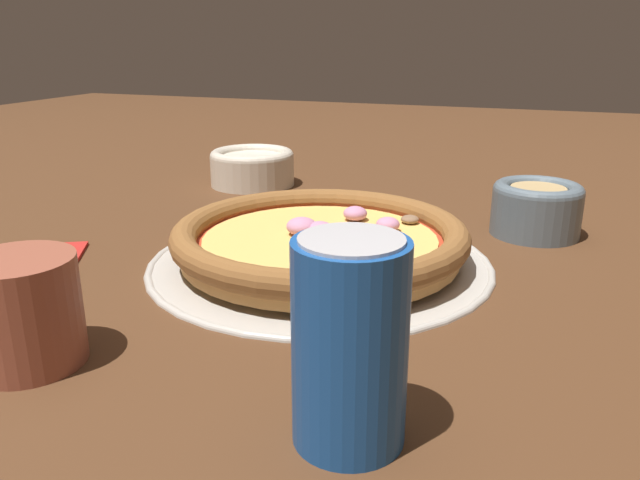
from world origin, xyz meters
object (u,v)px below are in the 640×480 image
at_px(bowl_near, 536,207).
at_px(beverage_can, 350,343).
at_px(bowl_far, 252,166).
at_px(pizza, 320,239).
at_px(pizza_tray, 320,260).
at_px(drinking_cup, 24,312).
at_px(napkin, 17,268).

bearing_deg(bowl_near, beverage_can, 168.63).
bearing_deg(beverage_can, bowl_far, 30.61).
distance_m(pizza, beverage_can, 0.29).
height_order(pizza_tray, bowl_near, bowl_near).
xyz_separation_m(pizza_tray, drinking_cup, (-0.26, 0.13, 0.04)).
bearing_deg(beverage_can, pizza_tray, 23.14).
bearing_deg(pizza_tray, bowl_near, -48.90).
xyz_separation_m(pizza_tray, pizza, (0.00, -0.00, 0.02)).
height_order(pizza_tray, drinking_cup, drinking_cup).
xyz_separation_m(bowl_near, beverage_can, (-0.45, 0.09, 0.03)).
xyz_separation_m(drinking_cup, beverage_can, (-0.01, -0.24, 0.02)).
relative_size(drinking_cup, beverage_can, 0.65).
relative_size(pizza_tray, napkin, 1.88).
bearing_deg(bowl_far, pizza_tray, -143.46).
height_order(pizza_tray, bowl_far, bowl_far).
distance_m(pizza_tray, beverage_can, 0.30).
bearing_deg(napkin, pizza, -65.46).
bearing_deg(bowl_far, drinking_cup, -170.72).
bearing_deg(drinking_cup, napkin, 47.33).
relative_size(bowl_far, napkin, 0.69).
xyz_separation_m(pizza_tray, bowl_near, (0.18, -0.20, 0.03)).
bearing_deg(pizza, bowl_near, -48.93).
relative_size(bowl_near, bowl_far, 0.79).
bearing_deg(pizza, beverage_can, -156.93).
relative_size(drinking_cup, napkin, 0.43).
bearing_deg(napkin, drinking_cup, -132.67).
relative_size(bowl_near, napkin, 0.54).
distance_m(pizza_tray, drinking_cup, 0.29).
relative_size(pizza_tray, drinking_cup, 4.42).
height_order(pizza_tray, pizza, pizza).
bearing_deg(pizza_tray, pizza, -26.88).
distance_m(napkin, beverage_can, 0.42).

